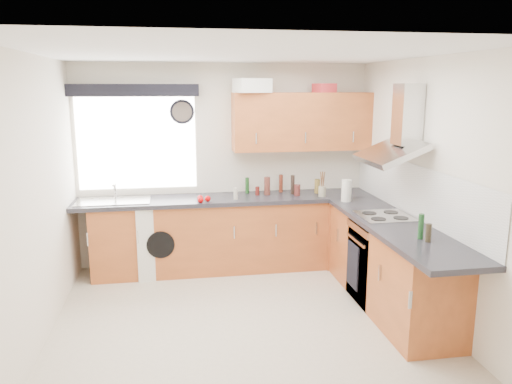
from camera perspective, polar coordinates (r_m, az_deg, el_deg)
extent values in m
plane|color=beige|center=(4.94, -1.28, -14.76)|extent=(3.60, 3.60, 0.00)
cube|color=white|center=(4.42, -1.43, 15.58)|extent=(3.60, 3.60, 0.02)
cube|color=silver|center=(6.27, -3.69, 3.04)|extent=(3.60, 0.02, 2.50)
cube|color=silver|center=(2.81, 3.93, -8.25)|extent=(3.60, 0.02, 2.50)
cube|color=silver|center=(4.63, -24.01, -1.20)|extent=(0.02, 3.60, 2.50)
cube|color=silver|center=(5.09, 19.15, 0.29)|extent=(0.02, 3.60, 2.50)
cube|color=silver|center=(6.21, -13.45, 5.44)|extent=(1.40, 0.02, 1.10)
cube|color=black|center=(6.08, -13.80, 11.24)|extent=(1.50, 0.18, 0.14)
cube|color=white|center=(5.36, 17.49, 0.20)|extent=(0.01, 3.00, 0.54)
cube|color=#984921|center=(6.17, -4.24, -4.95)|extent=(3.00, 0.58, 0.86)
cube|color=#984921|center=(6.49, 10.01, -4.24)|extent=(0.60, 0.60, 0.86)
cube|color=#984921|center=(5.31, 14.99, -8.19)|extent=(0.58, 2.10, 0.86)
cube|color=black|center=(6.05, -3.35, -0.81)|extent=(3.60, 0.62, 0.05)
cube|color=black|center=(5.04, 15.86, -3.89)|extent=(0.62, 2.42, 0.05)
cube|color=black|center=(5.43, 14.24, -7.72)|extent=(0.56, 0.58, 0.85)
cube|color=#BEBEBE|center=(5.29, 14.51, -2.70)|extent=(0.52, 0.52, 0.01)
cube|color=#984921|center=(6.21, 5.25, 8.03)|extent=(1.70, 0.35, 0.70)
cube|color=silver|center=(6.15, -10.80, -5.08)|extent=(0.66, 0.65, 0.88)
cylinder|color=black|center=(6.15, -8.45, 9.06)|extent=(0.29, 0.04, 0.29)
cube|color=silver|center=(5.96, -0.44, 12.06)|extent=(0.45, 0.38, 0.16)
cube|color=red|center=(6.22, 7.81, 11.70)|extent=(0.28, 0.26, 0.11)
cylinder|color=gray|center=(6.11, 7.57, 0.08)|extent=(0.11, 0.11, 0.13)
cylinder|color=silver|center=(5.88, 10.30, 0.17)|extent=(0.12, 0.12, 0.25)
cylinder|color=#184418|center=(6.24, -1.02, 0.75)|extent=(0.05, 0.05, 0.20)
cylinder|color=olive|center=(6.30, 7.01, 0.67)|extent=(0.07, 0.07, 0.17)
cylinder|color=#ADA594|center=(5.90, -2.34, -0.20)|extent=(0.05, 0.05, 0.14)
cylinder|color=black|center=(6.20, 4.21, 0.85)|extent=(0.05, 0.05, 0.24)
cylinder|color=#5D2113|center=(6.31, 2.86, 0.99)|extent=(0.05, 0.05, 0.22)
cylinder|color=#54261E|center=(6.14, 1.28, 0.70)|extent=(0.07, 0.07, 0.22)
cylinder|color=#55211E|center=(6.13, 4.73, 0.23)|extent=(0.07, 0.07, 0.14)
cylinder|color=#511411|center=(6.13, 0.16, 0.12)|extent=(0.05, 0.05, 0.11)
cylinder|color=#30291B|center=(4.54, 19.11, -4.43)|extent=(0.05, 0.05, 0.16)
cylinder|color=#19461E|center=(4.60, 18.34, -3.76)|extent=(0.05, 0.05, 0.23)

